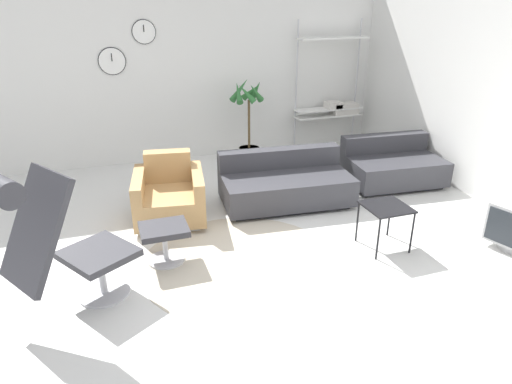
{
  "coord_description": "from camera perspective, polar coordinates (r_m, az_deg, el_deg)",
  "views": [
    {
      "loc": [
        -1.32,
        -3.82,
        2.41
      ],
      "look_at": [
        0.08,
        0.29,
        0.55
      ],
      "focal_mm": 32.0,
      "sensor_mm": 36.0,
      "label": 1
    }
  ],
  "objects": [
    {
      "name": "round_rug",
      "position": [
        4.55,
        -1.97,
        -8.72
      ],
      "size": [
        1.96,
        1.96,
        0.01
      ],
      "color": "#BCB29E",
      "rests_on": "ground_plane"
    },
    {
      "name": "lounge_chair",
      "position": [
        3.8,
        -24.32,
        -4.51
      ],
      "size": [
        1.14,
        0.98,
        1.33
      ],
      "rotation": [
        0.0,
        0.0,
        -1.01
      ],
      "color": "#BCBCC1",
      "rests_on": "ground_plane"
    },
    {
      "name": "shelf_unit",
      "position": [
        7.96,
        9.91,
        11.54
      ],
      "size": [
        1.18,
        0.28,
        2.09
      ],
      "color": "#BCBCC1",
      "rests_on": "ground_plane"
    },
    {
      "name": "ground_plane",
      "position": [
        4.71,
        0.22,
        -7.6
      ],
      "size": [
        12.0,
        12.0,
        0.0
      ],
      "primitive_type": "plane",
      "color": "silver"
    },
    {
      "name": "side_table",
      "position": [
        4.8,
        15.96,
        -2.24
      ],
      "size": [
        0.43,
        0.43,
        0.47
      ],
      "color": "black",
      "rests_on": "ground_plane"
    },
    {
      "name": "potted_plant",
      "position": [
        7.1,
        -0.94,
        7.94
      ],
      "size": [
        0.53,
        0.54,
        1.3
      ],
      "color": "silver",
      "rests_on": "ground_plane"
    },
    {
      "name": "wall_back",
      "position": [
        7.29,
        -8.52,
        14.99
      ],
      "size": [
        12.0,
        0.09,
        2.8
      ],
      "color": "silver",
      "rests_on": "ground_plane"
    },
    {
      "name": "ottoman",
      "position": [
        4.52,
        -11.38,
        -5.41
      ],
      "size": [
        0.46,
        0.39,
        0.38
      ],
      "color": "#BCBCC1",
      "rests_on": "ground_plane"
    },
    {
      "name": "couch_low",
      "position": [
        5.74,
        3.66,
        0.92
      ],
      "size": [
        1.65,
        0.96,
        0.63
      ],
      "rotation": [
        0.0,
        0.0,
        3.06
      ],
      "color": "black",
      "rests_on": "ground_plane"
    },
    {
      "name": "couch_second",
      "position": [
        6.62,
        16.65,
        3.05
      ],
      "size": [
        1.34,
        0.94,
        0.63
      ],
      "rotation": [
        0.0,
        0.0,
        3.06
      ],
      "color": "black",
      "rests_on": "ground_plane"
    },
    {
      "name": "armchair_red",
      "position": [
        5.39,
        -10.75,
        -0.62
      ],
      "size": [
        0.91,
        0.96,
        0.73
      ],
      "rotation": [
        0.0,
        0.0,
        2.99
      ],
      "color": "silver",
      "rests_on": "ground_plane"
    }
  ]
}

